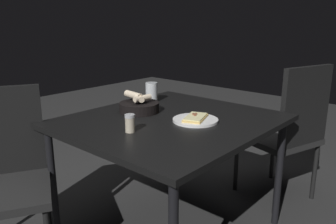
% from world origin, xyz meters
% --- Properties ---
extents(dining_table, '(1.00, 1.10, 0.70)m').
position_xyz_m(dining_table, '(0.00, 0.00, 0.65)').
color(dining_table, black).
rests_on(dining_table, ground).
extents(pizza_plate, '(0.24, 0.24, 0.04)m').
position_xyz_m(pizza_plate, '(0.13, 0.05, 0.71)').
color(pizza_plate, white).
rests_on(pizza_plate, dining_table).
extents(bread_basket, '(0.23, 0.23, 0.12)m').
position_xyz_m(bread_basket, '(-0.23, -0.01, 0.74)').
color(bread_basket, black).
rests_on(bread_basket, dining_table).
extents(beer_glass, '(0.08, 0.08, 0.13)m').
position_xyz_m(beer_glass, '(-0.36, 0.23, 0.76)').
color(beer_glass, silver).
rests_on(beer_glass, dining_table).
extents(pepper_shaker, '(0.05, 0.05, 0.09)m').
position_xyz_m(pepper_shaker, '(-0.00, -0.30, 0.74)').
color(pepper_shaker, '#BFB299').
rests_on(pepper_shaker, dining_table).
extents(chair_near, '(0.60, 0.60, 0.90)m').
position_xyz_m(chair_near, '(-0.49, -0.72, 0.51)').
color(chair_near, black).
rests_on(chair_near, ground).
extents(chair_far, '(0.55, 0.55, 0.95)m').
position_xyz_m(chair_far, '(0.35, 0.80, 0.53)').
color(chair_far, '#262626').
rests_on(chair_far, ground).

